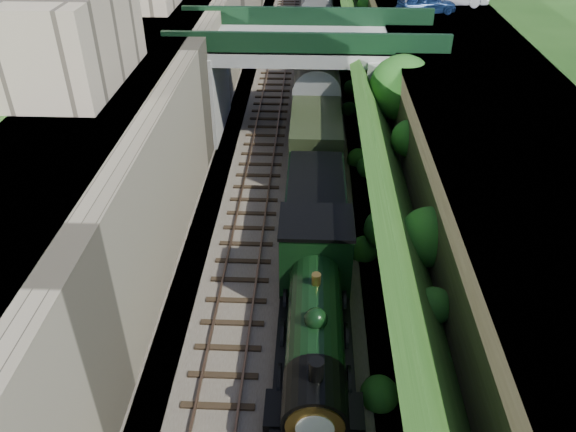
{
  "coord_description": "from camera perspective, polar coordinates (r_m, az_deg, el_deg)",
  "views": [
    {
      "loc": [
        0.87,
        -9.93,
        15.93
      ],
      "look_at": [
        0.0,
        10.28,
        2.42
      ],
      "focal_mm": 35.0,
      "sensor_mm": 36.0,
      "label": 1
    }
  ],
  "objects": [
    {
      "name": "trackbed",
      "position": [
        33.87,
        0.71,
        5.87
      ],
      "size": [
        10.0,
        90.0,
        0.2
      ],
      "primitive_type": "cube",
      "color": "#473F38",
      "rests_on": "ground"
    },
    {
      "name": "retaining_wall",
      "position": [
        33.03,
        -9.02,
        11.21
      ],
      "size": [
        1.0,
        90.0,
        7.0
      ],
      "primitive_type": "cube",
      "color": "#756B56",
      "rests_on": "ground"
    },
    {
      "name": "street_plateau_left",
      "position": [
        33.88,
        -14.94,
        11.07
      ],
      "size": [
        6.0,
        90.0,
        7.0
      ],
      "primitive_type": "cube",
      "color": "#262628",
      "rests_on": "ground"
    },
    {
      "name": "street_plateau_right",
      "position": [
        33.68,
        17.37,
        9.84
      ],
      "size": [
        8.0,
        90.0,
        6.25
      ],
      "primitive_type": "cube",
      "color": "#262628",
      "rests_on": "ground"
    },
    {
      "name": "embankment_slope",
      "position": [
        31.97,
        9.72,
        8.81
      ],
      "size": [
        4.58,
        90.0,
        6.36
      ],
      "color": "#1E4714",
      "rests_on": "ground"
    },
    {
      "name": "track_left",
      "position": [
        33.91,
        -2.69,
        6.15
      ],
      "size": [
        2.5,
        90.0,
        0.2
      ],
      "color": "black",
      "rests_on": "trackbed"
    },
    {
      "name": "track_right",
      "position": [
        33.79,
        2.76,
        6.04
      ],
      "size": [
        2.5,
        90.0,
        0.2
      ],
      "color": "black",
      "rests_on": "trackbed"
    },
    {
      "name": "road_bridge",
      "position": [
        35.94,
        2.52,
        14.45
      ],
      "size": [
        16.0,
        6.4,
        7.25
      ],
      "color": "gray",
      "rests_on": "ground"
    },
    {
      "name": "building_near",
      "position": [
        26.98,
        -21.17,
        16.72
      ],
      "size": [
        4.0,
        8.0,
        4.0
      ],
      "primitive_type": "cube",
      "color": "gray",
      "rests_on": "street_plateau_left"
    },
    {
      "name": "tree",
      "position": [
        32.09,
        11.62,
        12.47
      ],
      "size": [
        3.6,
        3.8,
        6.6
      ],
      "color": "black",
      "rests_on": "ground"
    },
    {
      "name": "car_blue",
      "position": [
        41.26,
        13.91,
        20.23
      ],
      "size": [
        4.25,
        2.69,
        1.35
      ],
      "primitive_type": "imported",
      "rotation": [
        0.0,
        0.0,
        1.87
      ],
      "color": "#12264F",
      "rests_on": "street_plateau_right"
    },
    {
      "name": "locomotive",
      "position": [
        20.26,
        2.75,
        -10.17
      ],
      "size": [
        3.1,
        10.22,
        3.83
      ],
      "color": "black",
      "rests_on": "trackbed"
    },
    {
      "name": "tender",
      "position": [
        26.22,
        2.79,
        0.61
      ],
      "size": [
        2.7,
        6.0,
        3.05
      ],
      "color": "black",
      "rests_on": "trackbed"
    },
    {
      "name": "coach_front",
      "position": [
        37.25,
        2.85,
        11.82
      ],
      "size": [
        2.9,
        18.0,
        3.7
      ],
      "color": "black",
      "rests_on": "trackbed"
    },
    {
      "name": "coach_middle",
      "position": [
        55.14,
        2.89,
        19.12
      ],
      "size": [
        2.9,
        18.0,
        3.7
      ],
      "color": "black",
      "rests_on": "trackbed"
    }
  ]
}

